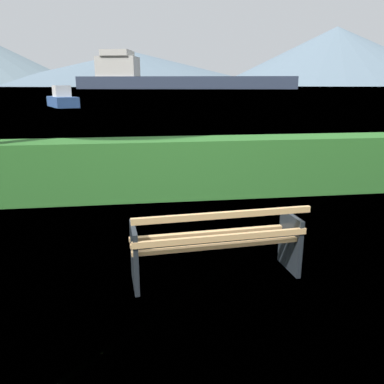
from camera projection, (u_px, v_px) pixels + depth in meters
ground_plane at (215, 276)px, 4.46m from camera, size 1400.00×1400.00×0.00m
water_surface at (134, 87)px, 296.47m from camera, size 620.00×620.00×0.00m
park_bench at (217, 243)px, 4.29m from camera, size 1.92×0.71×0.87m
hedge_row at (180, 168)px, 7.55m from camera, size 13.23×0.86×1.12m
cargo_ship_large at (169, 78)px, 193.06m from camera, size 107.03×40.37×18.32m
tender_far at (62, 100)px, 37.98m from camera, size 3.87×5.97×2.03m
distant_hills at (156, 58)px, 550.06m from camera, size 901.93×392.32×86.07m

